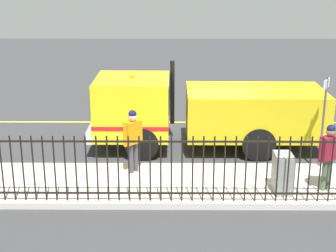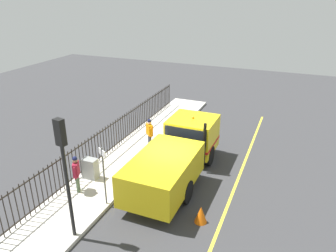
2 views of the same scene
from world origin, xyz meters
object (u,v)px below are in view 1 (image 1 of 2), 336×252
pedestrian_distant (329,150)px  street_sign (324,111)px  worker_standing (133,135)px  work_truck (193,109)px  utility_cabinet (283,173)px  traffic_cone (273,119)px

pedestrian_distant → street_sign: street_sign is taller
worker_standing → street_sign: street_sign is taller
work_truck → worker_standing: size_ratio=4.13×
work_truck → utility_cabinet: work_truck is taller
street_sign → pedestrian_distant: bearing=-10.0°
street_sign → work_truck: bearing=-118.6°
street_sign → worker_standing: bearing=-84.6°
worker_standing → traffic_cone: 6.13m
pedestrian_distant → street_sign: bearing=-127.8°
traffic_cone → street_sign: 3.97m
pedestrian_distant → worker_standing: bearing=-40.5°
worker_standing → pedestrian_distant: (1.06, 4.68, -0.02)m
utility_cabinet → traffic_cone: 5.42m
pedestrian_distant → traffic_cone: pedestrian_distant is taller
traffic_cone → street_sign: size_ratio=0.27×
pedestrian_distant → street_sign: 1.63m
utility_cabinet → pedestrian_distant: bearing=96.6°
work_truck → street_sign: size_ratio=2.82×
pedestrian_distant → traffic_cone: (-5.23, -0.27, -0.82)m
worker_standing → street_sign: 5.00m
utility_cabinet → street_sign: street_sign is taller
utility_cabinet → street_sign: (-1.65, 1.34, 1.05)m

